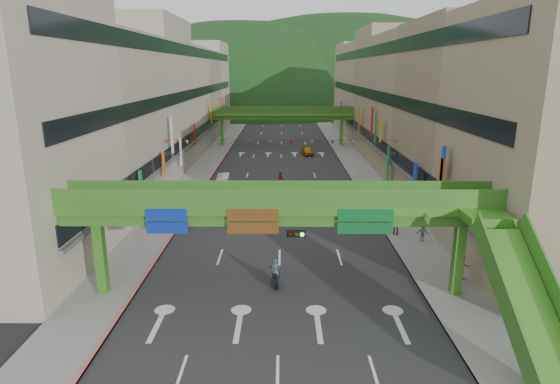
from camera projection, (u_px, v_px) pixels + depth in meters
The scene contains 23 objects.
ground at pixel (278, 350), 23.56m from camera, with size 320.00×320.00×0.00m, color black.
road_slab at pixel (281, 161), 71.90m from camera, with size 18.00×140.00×0.02m, color #28282B.
sidewalk_left at pixel (210, 160), 71.95m from camera, with size 4.00×140.00×0.15m, color gray.
sidewalk_right at pixel (353, 161), 71.83m from camera, with size 4.00×140.00×0.15m, color gray.
curb_left at pixel (222, 160), 71.93m from camera, with size 0.20×140.00×0.18m, color #CC5959.
curb_right at pixel (340, 160), 71.83m from camera, with size 0.20×140.00×0.18m, color gray.
building_row_left at pixel (154, 98), 69.60m from camera, with size 12.80×95.00×19.00m.
building_row_right at pixel (409, 99), 69.39m from camera, with size 12.80×95.00×19.00m.
overpass_near at pixel (295, 219), 27.43m from camera, with size 28.00×12.27×7.10m.
overpass_far at pixel (281, 116), 85.03m from camera, with size 28.00×2.20×7.10m.
hill_left at pixel (243, 106), 178.35m from camera, with size 168.00×140.00×112.00m, color #1C4419.
hill_right at pixel (341, 102), 197.47m from camera, with size 208.00×176.00×128.00m, color #1C4419.
bunting_string at pixel (281, 142), 51.05m from camera, with size 26.00×0.36×0.47m.
scooter_rider_near at pixel (275, 274), 30.31m from camera, with size 0.68×1.59×1.86m.
scooter_rider_mid at pixel (281, 181), 54.27m from camera, with size 0.92×1.60×2.18m.
scooter_rider_left at pixel (216, 191), 50.16m from camera, with size 1.04×1.59×2.02m.
scooter_rider_far at pixel (250, 204), 45.48m from camera, with size 0.80×1.60×1.99m.
parked_scooter_row at pixel (358, 206), 46.62m from camera, with size 1.60×11.60×1.08m.
car_silver at pixel (224, 179), 57.27m from camera, with size 1.42×4.09×1.35m, color #B5B6BD.
car_yellow at pixel (307, 151), 76.78m from camera, with size 1.66×4.12×1.41m, color #C37D14.
pedestrian_red at pixel (463, 269), 31.02m from camera, with size 0.81×0.63×1.67m, color #C51241.
pedestrian_dark at pixel (396, 225), 39.50m from camera, with size 1.07×0.45×1.83m, color black.
pedestrian_blue at pixel (423, 234), 37.98m from camera, with size 0.71×0.45×1.51m, color #364F61.
Camera 1 is at (0.22, -20.75, 13.72)m, focal length 30.00 mm.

